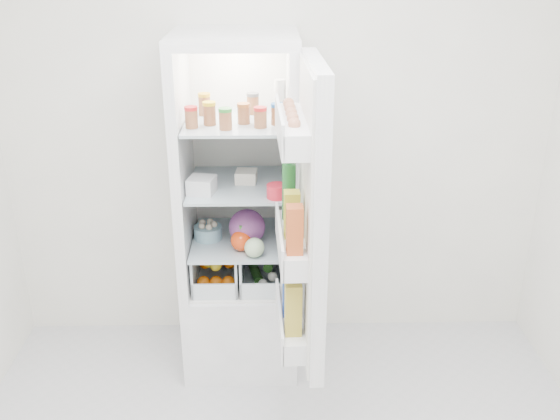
{
  "coord_description": "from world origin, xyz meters",
  "views": [
    {
      "loc": [
        -0.04,
        -1.78,
        2.19
      ],
      "look_at": [
        0.01,
        0.95,
        1.01
      ],
      "focal_mm": 40.0,
      "sensor_mm": 36.0,
      "label": 1
    }
  ],
  "objects_px": {
    "red_cabbage": "(247,227)",
    "fridge_door": "(306,223)",
    "mushroom_bowl": "(208,232)",
    "refrigerator": "(240,247)"
  },
  "relations": [
    {
      "from": "red_cabbage",
      "to": "fridge_door",
      "type": "bearing_deg",
      "value": -62.5
    },
    {
      "from": "fridge_door",
      "to": "red_cabbage",
      "type": "bearing_deg",
      "value": 25.46
    },
    {
      "from": "refrigerator",
      "to": "fridge_door",
      "type": "bearing_deg",
      "value": -63.96
    },
    {
      "from": "red_cabbage",
      "to": "mushroom_bowl",
      "type": "xyz_separation_m",
      "value": [
        -0.21,
        0.06,
        -0.06
      ]
    },
    {
      "from": "red_cabbage",
      "to": "mushroom_bowl",
      "type": "height_order",
      "value": "red_cabbage"
    },
    {
      "from": "red_cabbage",
      "to": "fridge_door",
      "type": "relative_size",
      "value": 0.14
    },
    {
      "from": "refrigerator",
      "to": "fridge_door",
      "type": "relative_size",
      "value": 1.38
    },
    {
      "from": "red_cabbage",
      "to": "fridge_door",
      "type": "xyz_separation_m",
      "value": [
        0.27,
        -0.51,
        0.25
      ]
    },
    {
      "from": "refrigerator",
      "to": "mushroom_bowl",
      "type": "bearing_deg",
      "value": -160.22
    },
    {
      "from": "refrigerator",
      "to": "mushroom_bowl",
      "type": "distance_m",
      "value": 0.21
    }
  ]
}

